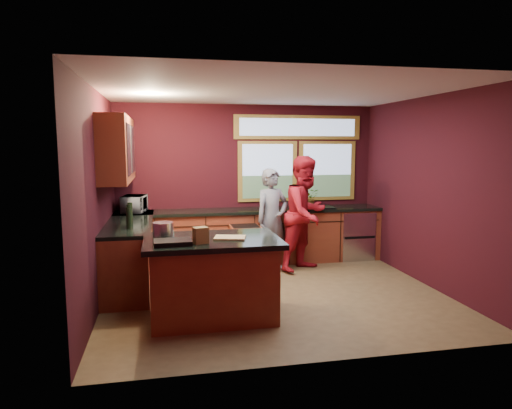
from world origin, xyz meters
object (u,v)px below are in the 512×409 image
object	(u,v)px
person_grey	(272,219)
person_red	(306,214)
island	(213,278)
cutting_board	(230,238)
stock_pot	(163,230)

from	to	relation	value
person_grey	person_red	xyz separation A→B (m)	(0.52, -0.14, 0.10)
island	person_grey	world-z (taller)	person_grey
island	person_grey	size ratio (longest dim) A/B	0.95
cutting_board	stock_pot	world-z (taller)	stock_pot
island	person_red	xyz separation A→B (m)	(1.69, 1.77, 0.44)
person_grey	stock_pot	xyz separation A→B (m)	(-1.72, -1.76, 0.22)
cutting_board	stock_pot	xyz separation A→B (m)	(-0.75, 0.20, 0.08)
island	cutting_board	size ratio (longest dim) A/B	4.43
person_red	stock_pot	xyz separation A→B (m)	(-2.24, -1.62, 0.12)
cutting_board	island	bearing A→B (deg)	165.96
stock_pot	person_red	bearing A→B (deg)	35.92
island	cutting_board	distance (m)	0.52
island	stock_pot	world-z (taller)	stock_pot
stock_pot	island	bearing A→B (deg)	-15.26
cutting_board	person_red	bearing A→B (deg)	50.73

